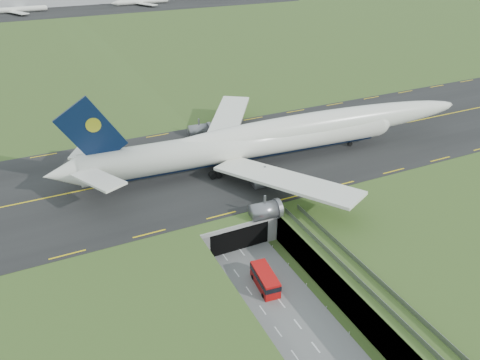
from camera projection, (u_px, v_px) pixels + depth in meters
ground at (259, 275)px, 82.84m from camera, size 900.00×900.00×0.00m
airfield_deck at (259, 262)px, 81.39m from camera, size 800.00×800.00×6.00m
trench_road at (280, 302)px, 76.86m from camera, size 12.00×75.00×0.20m
taxiway at (193, 168)px, 106.02m from camera, size 800.00×44.00×0.18m
tunnel_portal at (221, 213)px, 94.46m from camera, size 17.00×22.30×6.00m
guideway at (385, 303)px, 69.28m from camera, size 3.00×53.00×7.05m
jumbo_jet at (273, 138)px, 106.65m from camera, size 101.72×64.00×21.22m
shuttle_tram at (265, 279)px, 79.36m from camera, size 3.59×7.70×3.04m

